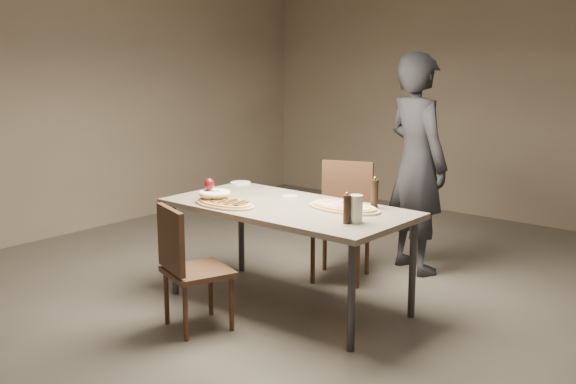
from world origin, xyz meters
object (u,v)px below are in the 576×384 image
Objects in this scene: ham_pizza at (344,207)px; pepper_mill_left at (375,193)px; chair_far at (344,213)px; zucchini_pizza at (225,203)px; carafe at (356,209)px; bread_basket at (215,195)px; diner at (417,164)px; chair_near at (186,261)px; dining_table at (288,213)px.

ham_pizza is 2.52× the size of pepper_mill_left.
pepper_mill_left is 0.24× the size of chair_far.
carafe is at bearing -11.34° from zucchini_pizza.
bread_basket is at bearing -139.26° from ham_pizza.
zucchini_pizza is 0.28× the size of diner.
chair_near reaches higher than zucchini_pizza.
dining_table is 0.84m from chair_far.
bread_basket reaches higher than ham_pizza.
carafe is at bearing -8.22° from dining_table.
diner is at bearing 103.52° from pepper_mill_left.
chair_near is at bearing -95.77° from zucchini_pizza.
carafe is 1.17m from chair_near.
pepper_mill_left is at bearing 126.66° from diner.
zucchini_pizza is at bearing -133.91° from ham_pizza.
diner reaches higher than ham_pizza.
dining_table is 7.96× the size of pepper_mill_left.
ham_pizza is 1.16m from chair_near.
chair_far reaches higher than dining_table.
carafe is 0.10× the size of diner.
dining_table is 7.69× the size of bread_basket.
pepper_mill_left is (1.01, 0.58, 0.06)m from bread_basket.
ham_pizza is at bearing -131.97° from pepper_mill_left.
chair_far reaches higher than chair_near.
ham_pizza is at bearing 78.03° from chair_near.
zucchini_pizza reaches higher than dining_table.
carafe reaches higher than chair_near.
bread_basket reaches higher than zucchini_pizza.
zucchini_pizza is at bearing 125.33° from chair_near.
dining_table is at bearing 171.78° from carafe.
zucchini_pizza is at bearing 54.15° from chair_far.
diner is (0.49, 2.13, 0.43)m from chair_near.
pepper_mill_left is at bearing 107.81° from carafe.
carafe is at bearing 107.34° from chair_far.
ham_pizza is at bearing 117.85° from diner.
ham_pizza is 0.83m from chair_far.
ham_pizza is at bearing 26.19° from bread_basket.
carafe is (0.65, -0.09, 0.15)m from dining_table.
ham_pizza is at bearing 136.83° from carafe.
bread_basket is at bearing 47.61° from chair_far.
dining_table is at bearing 94.15° from chair_near.
zucchini_pizza is at bearing -169.68° from carafe.
zucchini_pizza is 1.07m from pepper_mill_left.
chair_far is at bearing 69.46° from bread_basket.
chair_near is at bearing -123.11° from pepper_mill_left.
dining_table is 0.56m from bread_basket.
diner is (0.76, 1.59, 0.11)m from bread_basket.
diner reaches higher than chair_near.
chair_near is (-0.87, -0.70, -0.36)m from carafe.
diner is at bearing -146.82° from chair_far.
chair_far is at bearing 78.18° from diner.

